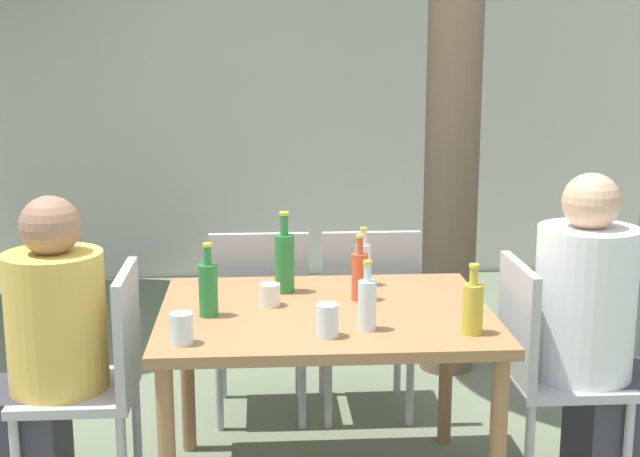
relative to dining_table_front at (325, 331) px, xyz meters
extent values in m
cube|color=beige|center=(0.00, 3.41, 0.72)|extent=(10.00, 0.08, 2.80)
cylinder|color=brown|center=(0.76, 1.35, 0.65)|extent=(0.29, 0.29, 2.65)
cube|color=#996B42|center=(0.00, 0.00, 0.07)|extent=(1.25, 0.98, 0.04)
cylinder|color=#996B42|center=(0.56, -0.43, -0.31)|extent=(0.06, 0.06, 0.72)
cylinder|color=#996B42|center=(-0.56, 0.43, -0.31)|extent=(0.06, 0.06, 0.72)
cylinder|color=#996B42|center=(0.56, 0.43, -0.31)|extent=(0.06, 0.06, 0.72)
cube|color=#B2B2B7|center=(-0.94, 0.00, -0.22)|extent=(0.44, 0.44, 0.04)
cube|color=#B2B2B7|center=(-0.74, 0.00, 0.03)|extent=(0.04, 0.44, 0.45)
cylinder|color=#B2B2B7|center=(-1.13, 0.19, -0.46)|extent=(0.04, 0.04, 0.44)
cylinder|color=#B2B2B7|center=(-0.75, 0.19, -0.46)|extent=(0.04, 0.04, 0.44)
cube|color=#B2B2B7|center=(0.94, 0.00, -0.22)|extent=(0.44, 0.44, 0.04)
cube|color=#B2B2B7|center=(0.74, 0.00, 0.03)|extent=(0.04, 0.44, 0.45)
cylinder|color=#B2B2B7|center=(1.13, -0.19, -0.46)|extent=(0.04, 0.04, 0.44)
cylinder|color=#B2B2B7|center=(1.13, 0.19, -0.46)|extent=(0.04, 0.04, 0.44)
cylinder|color=#B2B2B7|center=(0.75, 0.19, -0.46)|extent=(0.04, 0.04, 0.44)
cube|color=#B2B2B7|center=(-0.25, 0.81, -0.22)|extent=(0.44, 0.44, 0.04)
cube|color=#B2B2B7|center=(-0.25, 0.61, 0.03)|extent=(0.44, 0.04, 0.45)
cylinder|color=#B2B2B7|center=(-0.06, 1.00, -0.46)|extent=(0.04, 0.04, 0.44)
cylinder|color=#B2B2B7|center=(-0.44, 1.00, -0.46)|extent=(0.04, 0.04, 0.44)
cylinder|color=#B2B2B7|center=(-0.06, 0.62, -0.46)|extent=(0.04, 0.04, 0.44)
cylinder|color=#B2B2B7|center=(-0.44, 0.62, -0.46)|extent=(0.04, 0.04, 0.44)
cube|color=#B2B2B7|center=(0.25, 0.81, -0.22)|extent=(0.44, 0.44, 0.04)
cube|color=#B2B2B7|center=(0.25, 0.61, 0.03)|extent=(0.44, 0.04, 0.45)
cylinder|color=#B2B2B7|center=(0.44, 1.00, -0.46)|extent=(0.04, 0.04, 0.44)
cylinder|color=#B2B2B7|center=(0.06, 1.00, -0.46)|extent=(0.04, 0.04, 0.44)
cylinder|color=#B2B2B7|center=(0.44, 0.62, -0.46)|extent=(0.04, 0.04, 0.44)
cylinder|color=#B2B2B7|center=(0.06, 0.62, -0.46)|extent=(0.04, 0.04, 0.44)
cylinder|color=#B2B2B7|center=(1.85, 1.37, -0.46)|extent=(0.04, 0.04, 0.44)
cube|color=#383842|center=(-1.20, 0.00, -0.44)|extent=(0.40, 0.33, 0.48)
cylinder|color=gold|center=(-1.00, 0.00, 0.06)|extent=(0.37, 0.37, 0.52)
sphere|color=#936B51|center=(-1.00, 0.00, 0.42)|extent=(0.22, 0.22, 0.22)
cube|color=#383842|center=(1.20, 0.00, -0.44)|extent=(0.40, 0.35, 0.48)
cylinder|color=white|center=(1.00, 0.00, 0.10)|extent=(0.38, 0.38, 0.59)
sphere|color=tan|center=(1.00, 0.00, 0.49)|extent=(0.22, 0.22, 0.22)
cylinder|color=#DB4C2D|center=(0.14, 0.12, 0.18)|extent=(0.06, 0.06, 0.19)
cylinder|color=#DB4C2D|center=(0.14, 0.12, 0.30)|extent=(0.03, 0.03, 0.06)
cylinder|color=gold|center=(0.14, 0.12, 0.34)|extent=(0.03, 0.03, 0.01)
cylinder|color=gold|center=(0.49, -0.31, 0.17)|extent=(0.07, 0.07, 0.18)
cylinder|color=gold|center=(0.49, -0.31, 0.29)|extent=(0.03, 0.03, 0.06)
cylinder|color=gold|center=(0.49, -0.31, 0.33)|extent=(0.04, 0.04, 0.01)
cylinder|color=silver|center=(0.13, -0.25, 0.17)|extent=(0.07, 0.07, 0.18)
cylinder|color=silver|center=(0.13, -0.25, 0.29)|extent=(0.03, 0.03, 0.06)
cylinder|color=gold|center=(0.13, -0.25, 0.33)|extent=(0.03, 0.03, 0.01)
cylinder|color=silver|center=(0.18, 0.33, 0.17)|extent=(0.06, 0.06, 0.17)
cylinder|color=silver|center=(0.18, 0.33, 0.29)|extent=(0.03, 0.03, 0.06)
cylinder|color=gold|center=(0.18, 0.33, 0.33)|extent=(0.03, 0.03, 0.01)
cylinder|color=#287A38|center=(-0.44, -0.05, 0.18)|extent=(0.07, 0.07, 0.20)
cylinder|color=#287A38|center=(-0.44, -0.05, 0.32)|extent=(0.03, 0.03, 0.07)
cylinder|color=gold|center=(-0.44, -0.05, 0.36)|extent=(0.03, 0.03, 0.01)
cylinder|color=#287A38|center=(-0.15, 0.25, 0.20)|extent=(0.08, 0.08, 0.24)
cylinder|color=#287A38|center=(-0.15, 0.25, 0.36)|extent=(0.03, 0.03, 0.08)
cylinder|color=gold|center=(-0.15, 0.25, 0.41)|extent=(0.04, 0.04, 0.01)
cylinder|color=silver|center=(-0.51, -0.35, 0.14)|extent=(0.08, 0.08, 0.11)
cylinder|color=silver|center=(-0.21, 0.06, 0.13)|extent=(0.08, 0.08, 0.09)
cylinder|color=silver|center=(-0.02, -0.31, 0.14)|extent=(0.08, 0.08, 0.12)
camera|label=1|loc=(-0.24, -3.22, 1.09)|focal=50.00mm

